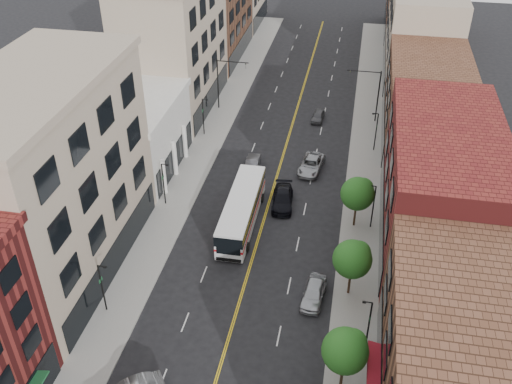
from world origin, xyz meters
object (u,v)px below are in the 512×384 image
Objects in this scene: car_lane_b at (311,165)px; car_lane_a at (283,199)px; city_bus at (242,209)px; car_lane_behind at (253,162)px; car_lane_c at (318,116)px; car_parked_far at (314,292)px.

car_lane_a is at bearing -99.31° from car_lane_b.
city_bus reaches higher than car_lane_behind.
car_lane_behind is 8.32m from car_lane_a.
car_lane_c is at bearing 79.52° from car_lane_a.
car_parked_far reaches higher than car_lane_b.
car_lane_a reaches higher than car_parked_far.
city_bus is at bearing -136.71° from car_lane_a.
car_lane_behind reaches higher than car_lane_c.
car_lane_behind is at bearing 118.47° from car_lane_a.
car_lane_behind is 0.79× the size of car_lane_b.
car_lane_b is (5.90, 11.81, -1.15)m from city_bus.
car_lane_a is (3.63, 4.15, -1.11)m from city_bus.
car_lane_a is at bearing 114.74° from car_parked_far.
car_lane_a is at bearing 119.53° from car_lane_behind.
car_lane_b is (-2.56, 21.25, -0.03)m from car_parked_far.
city_bus is at bearing -97.74° from car_lane_c.
car_lane_a is (-4.82, 13.59, 0.00)m from car_parked_far.
car_lane_a is (4.65, -6.90, 0.08)m from car_lane_behind.
car_lane_c is (-3.03, 34.29, -0.15)m from car_parked_far.
car_parked_far is at bearing 110.35° from car_lane_behind.
car_parked_far reaches higher than car_lane_c.
car_lane_b is 1.45× the size of car_lane_c.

